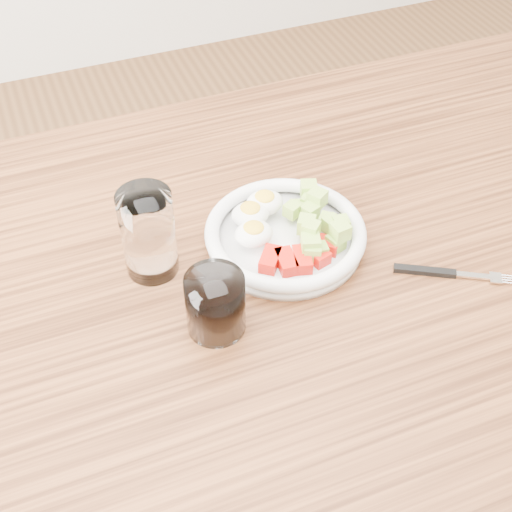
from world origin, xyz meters
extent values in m
cube|color=brown|center=(0.65, 0.35, 0.36)|extent=(0.07, 0.07, 0.73)
cube|color=brown|center=(0.00, 0.00, 0.75)|extent=(1.50, 0.90, 0.04)
cylinder|color=white|center=(0.05, 0.05, 0.78)|extent=(0.22, 0.22, 0.01)
torus|color=white|center=(0.05, 0.05, 0.79)|extent=(0.23, 0.23, 0.02)
cube|color=red|center=(0.01, 0.00, 0.79)|extent=(0.04, 0.05, 0.02)
cube|color=red|center=(0.03, -0.01, 0.79)|extent=(0.03, 0.04, 0.02)
cube|color=red|center=(0.05, -0.01, 0.79)|extent=(0.03, 0.05, 0.02)
cube|color=red|center=(0.07, -0.01, 0.79)|extent=(0.03, 0.05, 0.02)
cube|color=red|center=(0.09, 0.00, 0.79)|extent=(0.05, 0.05, 0.02)
ellipsoid|color=white|center=(0.01, 0.09, 0.80)|extent=(0.05, 0.05, 0.03)
ellipsoid|color=yellow|center=(0.01, 0.09, 0.82)|extent=(0.03, 0.03, 0.01)
ellipsoid|color=white|center=(0.04, 0.10, 0.80)|extent=(0.05, 0.05, 0.03)
ellipsoid|color=yellow|center=(0.04, 0.10, 0.82)|extent=(0.03, 0.03, 0.01)
ellipsoid|color=white|center=(0.00, 0.05, 0.80)|extent=(0.05, 0.05, 0.03)
ellipsoid|color=yellow|center=(0.00, 0.05, 0.82)|extent=(0.03, 0.03, 0.01)
cube|color=#A4C54B|center=(0.09, 0.08, 0.79)|extent=(0.02, 0.02, 0.02)
cube|color=#A4C54B|center=(0.06, -0.01, 0.80)|extent=(0.03, 0.03, 0.02)
cube|color=#A4C54B|center=(0.06, 0.00, 0.81)|extent=(0.03, 0.03, 0.02)
cube|color=#A4C54B|center=(0.08, -0.01, 0.80)|extent=(0.02, 0.02, 0.02)
cube|color=#A4C54B|center=(0.11, 0.07, 0.81)|extent=(0.03, 0.03, 0.02)
cube|color=#A4C54B|center=(0.11, 0.11, 0.80)|extent=(0.03, 0.03, 0.02)
cube|color=#A4C54B|center=(0.10, 0.00, 0.80)|extent=(0.03, 0.03, 0.02)
cube|color=#A4C54B|center=(0.12, 0.01, 0.81)|extent=(0.02, 0.02, 0.02)
cube|color=#A4C54B|center=(0.11, 0.00, 0.82)|extent=(0.03, 0.03, 0.02)
cube|color=#A4C54B|center=(0.07, 0.03, 0.81)|extent=(0.03, 0.03, 0.02)
cube|color=#A4C54B|center=(0.11, 0.02, 0.81)|extent=(0.03, 0.03, 0.02)
cube|color=#A4C54B|center=(0.07, 0.02, 0.82)|extent=(0.03, 0.03, 0.02)
cube|color=#A4C54B|center=(0.09, 0.06, 0.80)|extent=(0.03, 0.03, 0.02)
cube|color=#A4C54B|center=(0.10, 0.09, 0.80)|extent=(0.03, 0.03, 0.02)
cube|color=#A4C54B|center=(0.11, 0.04, 0.80)|extent=(0.03, 0.03, 0.02)
cube|color=#A4C54B|center=(0.07, 0.07, 0.80)|extent=(0.03, 0.03, 0.02)
cube|color=black|center=(0.20, -0.08, 0.77)|extent=(0.08, 0.05, 0.01)
cube|color=silver|center=(0.26, -0.11, 0.77)|extent=(0.05, 0.03, 0.00)
cube|color=silver|center=(0.29, -0.12, 0.77)|extent=(0.02, 0.02, 0.00)
cylinder|color=white|center=(-0.14, 0.07, 0.83)|extent=(0.07, 0.07, 0.13)
cylinder|color=white|center=(-0.09, -0.06, 0.81)|extent=(0.07, 0.07, 0.09)
cylinder|color=black|center=(-0.09, -0.06, 0.81)|extent=(0.07, 0.07, 0.07)
camera|label=1|loc=(-0.26, -0.62, 1.48)|focal=50.00mm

